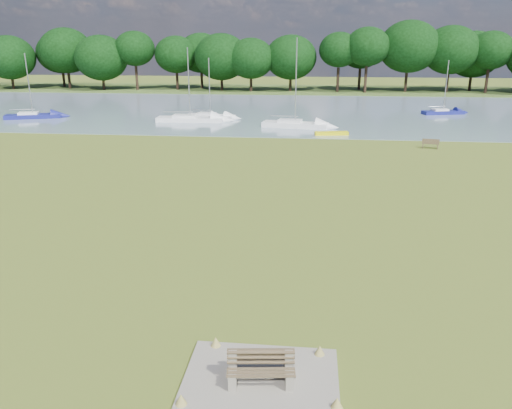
# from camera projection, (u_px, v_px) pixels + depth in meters

# --- Properties ---
(ground) EXTENTS (220.00, 220.00, 0.00)m
(ground) POSITION_uv_depth(u_px,v_px,m) (286.00, 214.00, 26.79)
(ground) COLOR olive
(river) EXTENTS (220.00, 40.00, 0.10)m
(river) POSITION_uv_depth(u_px,v_px,m) (302.00, 111.00, 66.47)
(river) COLOR gray
(river) RESTS_ON ground
(far_bank) EXTENTS (220.00, 20.00, 0.40)m
(far_bank) POSITION_uv_depth(u_px,v_px,m) (305.00, 90.00, 94.81)
(far_bank) COLOR #4C6626
(far_bank) RESTS_ON ground
(concrete_pad) EXTENTS (4.20, 3.20, 0.10)m
(concrete_pad) POSITION_uv_depth(u_px,v_px,m) (261.00, 380.00, 13.55)
(concrete_pad) COLOR gray
(concrete_pad) RESTS_ON ground
(bench_pair) EXTENTS (1.92, 1.26, 0.97)m
(bench_pair) POSITION_uv_depth(u_px,v_px,m) (261.00, 366.00, 13.41)
(bench_pair) COLOR gray
(bench_pair) RESTS_ON concrete_pad
(riverbank_bench) EXTENTS (1.47, 0.71, 0.87)m
(riverbank_bench) POSITION_uv_depth(u_px,v_px,m) (430.00, 144.00, 42.98)
(riverbank_bench) COLOR brown
(riverbank_bench) RESTS_ON ground
(kayak) EXTENTS (3.36, 1.28, 0.33)m
(kayak) POSITION_uv_depth(u_px,v_px,m) (331.00, 133.00, 49.07)
(kayak) COLOR yellow
(kayak) RESTS_ON river
(tree_line) EXTENTS (159.63, 9.81, 11.87)m
(tree_line) POSITION_uv_depth(u_px,v_px,m) (354.00, 52.00, 88.00)
(tree_line) COLOR black
(tree_line) RESTS_ON far_bank
(sailboat_0) EXTENTS (5.45, 2.84, 6.58)m
(sailboat_0) POSITION_uv_depth(u_px,v_px,m) (443.00, 111.00, 63.05)
(sailboat_0) COLOR navy
(sailboat_0) RESTS_ON river
(sailboat_1) EXTENTS (6.08, 2.80, 6.97)m
(sailboat_1) POSITION_uv_depth(u_px,v_px,m) (210.00, 115.00, 59.66)
(sailboat_1) COLOR white
(sailboat_1) RESTS_ON river
(sailboat_2) EXTENTS (7.21, 3.12, 9.16)m
(sailboat_2) POSITION_uv_depth(u_px,v_px,m) (294.00, 123.00, 53.38)
(sailboat_2) COLOR white
(sailboat_2) RESTS_ON river
(sailboat_3) EXTENTS (6.52, 3.83, 7.50)m
(sailboat_3) POSITION_uv_depth(u_px,v_px,m) (32.00, 115.00, 59.66)
(sailboat_3) COLOR navy
(sailboat_3) RESTS_ON river
(sailboat_6) EXTENTS (7.72, 2.52, 8.17)m
(sailboat_6) POSITION_uv_depth(u_px,v_px,m) (189.00, 118.00, 57.30)
(sailboat_6) COLOR white
(sailboat_6) RESTS_ON river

